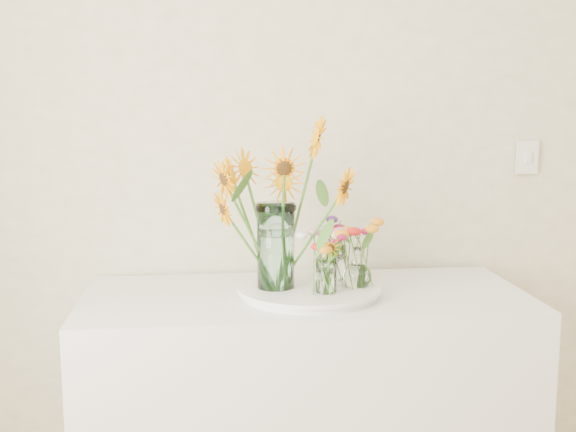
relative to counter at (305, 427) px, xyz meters
The scene contains 10 objects.
counter is the anchor object (origin of this frame).
tray 0.46m from the counter, 72.98° to the right, with size 0.43×0.43×0.03m, color white.
mason_jar 0.62m from the counter, 163.35° to the right, with size 0.12×0.12×0.27m, color #B4EBE0.
sunflower_bouquet 0.75m from the counter, 163.35° to the right, with size 0.72×0.72×0.53m, color #FF9C05, non-canonical shape.
small_vase_a 0.54m from the counter, 64.96° to the right, with size 0.06×0.06×0.11m, color white.
wildflower_posy_a 0.59m from the counter, 64.96° to the right, with size 0.20×0.20×0.20m, color orange, non-canonical shape.
small_vase_b 0.56m from the counter, 16.41° to the right, with size 0.09×0.09×0.13m, color white, non-canonical shape.
wildflower_posy_b 0.61m from the counter, 16.41° to the right, with size 0.20×0.20×0.22m, color orange, non-canonical shape.
small_vase_c 0.55m from the counter, 29.46° to the left, with size 0.07×0.07×0.12m, color white.
wildflower_posy_c 0.59m from the counter, 29.46° to the left, with size 0.17×0.17×0.21m, color orange, non-canonical shape.
Camera 1 is at (-0.79, -0.26, 1.50)m, focal length 45.00 mm.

